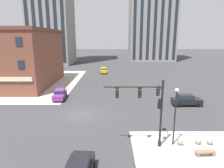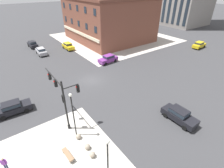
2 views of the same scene
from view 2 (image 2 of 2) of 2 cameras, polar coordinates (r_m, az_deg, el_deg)
The scene contains 18 objects.
ground_plane at distance 30.33m, azimuth -7.02°, elevation 1.32°, with size 320.00×320.00×0.00m, color #38383A.
sidewalk_far_corner at distance 56.12m, azimuth 0.80°, elevation 15.56°, with size 32.00×32.00×0.02m, color #B7B2A8.
traffic_signal_main at distance 19.59m, azimuth -16.49°, elevation -3.66°, with size 5.48×2.09×6.49m.
bollard_sphere_curb_a at distance 19.85m, azimuth -11.39°, elevation -17.12°, with size 0.60×0.60×0.60m, color gray.
bollard_sphere_curb_b at distance 18.78m, azimuth -8.40°, elevation -20.40°, with size 0.60×0.60×0.60m, color gray.
bollard_sphere_curb_c at distance 18.14m, azimuth -6.72°, elevation -22.82°, with size 0.60×0.60×0.60m, color gray.
bench_near_signal at distance 18.51m, azimuth -14.80°, elevation -22.33°, with size 1.83×0.61×0.49m.
pedestrian_walking_east at distance 19.38m, azimuth -32.89°, elevation -21.75°, with size 0.33×0.50×1.65m.
street_lamp_corner_near at distance 18.13m, azimuth -13.24°, elevation -8.78°, with size 0.36×0.36×5.67m.
street_lamp_mid_sidewalk at distance 14.35m, azimuth -1.49°, elevation -23.41°, with size 0.36×0.36×5.08m.
car_main_northbound_near at distance 51.30m, azimuth -25.46°, elevation 12.22°, with size 4.47×2.02×1.68m.
car_main_northbound_far at distance 51.62m, azimuth 27.60°, elevation 11.81°, with size 2.12×4.51×1.68m.
car_main_southbound_far at distance 25.79m, azimuth -30.78°, elevation -6.87°, with size 2.05×4.48×1.68m.
car_cross_eastbound at distance 36.88m, azimuth -1.30°, elevation 8.69°, with size 2.13×4.52×1.68m.
car_cross_westbound at distance 46.64m, azimuth -14.77°, elevation 12.53°, with size 4.41×1.91×1.68m.
car_parked_curb at distance 44.80m, azimuth -23.03°, elevation 10.34°, with size 4.45×1.99×1.68m.
car_main_mid at distance 22.71m, azimuth 21.95°, elevation -9.69°, with size 4.42×1.93×1.68m.
storefront_block_near_corner at distance 53.65m, azimuth -1.14°, elevation 21.43°, with size 22.55×20.21×12.02m.
Camera 2 is at (23.37, -12.36, 14.87)m, focal length 26.80 mm.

